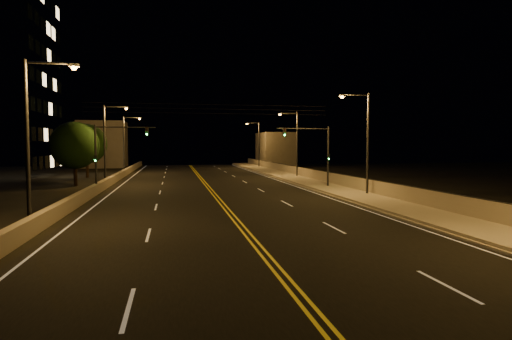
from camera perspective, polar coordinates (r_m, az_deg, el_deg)
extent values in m
plane|color=black|center=(10.90, 8.20, -19.04)|extent=(160.00, 160.00, 0.00)
cube|color=black|center=(29.98, -4.50, -4.58)|extent=(18.00, 120.00, 0.02)
cube|color=gray|center=(32.96, 14.54, -3.71)|extent=(3.60, 120.00, 0.30)
cube|color=gray|center=(32.22, 11.53, -3.97)|extent=(0.14, 120.00, 0.15)
cube|color=gray|center=(33.63, 17.09, -2.50)|extent=(0.30, 120.00, 1.00)
cube|color=gray|center=(30.43, -23.15, -3.94)|extent=(0.45, 120.00, 0.84)
cube|color=#6E645C|center=(84.60, 2.58, 2.77)|extent=(6.00, 10.00, 6.54)
cube|color=#6E645C|center=(83.83, -19.71, 3.22)|extent=(8.00, 8.00, 8.46)
cylinder|color=black|center=(33.59, 17.11, -1.60)|extent=(0.06, 120.00, 0.06)
cube|color=silver|center=(30.25, -20.96, -4.70)|extent=(0.12, 116.00, 0.00)
cube|color=silver|center=(32.10, 10.98, -4.08)|extent=(0.12, 116.00, 0.00)
cube|color=gold|center=(29.96, -4.79, -4.56)|extent=(0.12, 116.00, 0.00)
cube|color=gold|center=(30.00, -4.21, -4.55)|extent=(0.12, 116.00, 0.00)
cube|color=silver|center=(11.81, -16.66, -17.22)|extent=(0.12, 3.00, 0.00)
cube|color=silver|center=(20.46, -14.16, -8.37)|extent=(0.12, 3.00, 0.00)
cube|color=silver|center=(29.32, -13.19, -4.81)|extent=(0.12, 3.00, 0.00)
cube|color=silver|center=(38.25, -12.68, -2.91)|extent=(0.12, 3.00, 0.00)
cube|color=silver|center=(47.20, -12.36, -1.73)|extent=(0.12, 3.00, 0.00)
cube|color=silver|center=(56.17, -12.14, -0.92)|extent=(0.12, 3.00, 0.00)
cube|color=silver|center=(65.15, -11.99, -0.34)|extent=(0.12, 3.00, 0.00)
cube|color=silver|center=(74.13, -11.87, 0.10)|extent=(0.12, 3.00, 0.00)
cube|color=silver|center=(83.12, -11.78, 0.45)|extent=(0.12, 3.00, 0.00)
cube|color=silver|center=(14.13, 24.10, -13.91)|extent=(0.12, 3.00, 0.00)
cube|color=silver|center=(21.88, 10.32, -7.56)|extent=(0.12, 3.00, 0.00)
cube|color=silver|center=(30.33, 4.11, -4.46)|extent=(0.12, 3.00, 0.00)
cube|color=silver|center=(39.03, 0.66, -2.70)|extent=(0.12, 3.00, 0.00)
cube|color=silver|center=(47.83, -1.52, -1.58)|extent=(0.12, 3.00, 0.00)
cube|color=silver|center=(56.70, -3.01, -0.81)|extent=(0.12, 3.00, 0.00)
cube|color=silver|center=(65.61, -4.11, -0.25)|extent=(0.12, 3.00, 0.00)
cube|color=silver|center=(74.53, -4.94, 0.18)|extent=(0.12, 3.00, 0.00)
cube|color=silver|center=(83.48, -5.59, 0.52)|extent=(0.12, 3.00, 0.00)
cylinder|color=#2D2D33|center=(34.98, 14.68, 3.19)|extent=(0.20, 0.20, 8.21)
cylinder|color=#2D2D33|center=(34.74, 13.12, 9.74)|extent=(2.20, 0.12, 0.12)
cube|color=#2D2D33|center=(34.30, 11.42, 9.73)|extent=(0.50, 0.25, 0.14)
sphere|color=#FF9E2D|center=(34.29, 11.42, 9.57)|extent=(0.28, 0.28, 0.28)
cylinder|color=#2D2D33|center=(53.37, 5.50, 3.30)|extent=(0.20, 0.20, 8.21)
cylinder|color=#2D2D33|center=(53.21, 4.38, 7.57)|extent=(2.20, 0.12, 0.12)
cube|color=#2D2D33|center=(52.93, 3.22, 7.52)|extent=(0.50, 0.25, 0.14)
sphere|color=#FF9E2D|center=(52.92, 3.22, 7.42)|extent=(0.28, 0.28, 0.28)
cylinder|color=#2D2D33|center=(76.61, 0.41, 3.33)|extent=(0.20, 0.20, 8.21)
cylinder|color=#2D2D33|center=(76.50, -0.40, 6.30)|extent=(2.20, 0.12, 0.12)
cube|color=#2D2D33|center=(76.30, -1.22, 6.25)|extent=(0.50, 0.25, 0.14)
sphere|color=#FF9E2D|center=(76.30, -1.22, 6.18)|extent=(0.28, 0.28, 0.28)
cylinder|color=#2D2D33|center=(23.23, -28.20, 2.86)|extent=(0.20, 0.20, 8.21)
cylinder|color=#2D2D33|center=(23.26, -25.82, 12.72)|extent=(2.20, 0.12, 0.12)
cube|color=#2D2D33|center=(23.00, -23.10, 12.72)|extent=(0.50, 0.25, 0.14)
sphere|color=#FF9E2D|center=(22.98, -23.10, 12.47)|extent=(0.28, 0.28, 0.28)
cylinder|color=#2D2D33|center=(46.34, -19.53, 3.12)|extent=(0.20, 0.20, 8.21)
cylinder|color=#2D2D33|center=(46.36, -18.27, 8.04)|extent=(2.20, 0.12, 0.12)
cube|color=#2D2D33|center=(46.23, -16.90, 7.99)|extent=(0.50, 0.25, 0.14)
sphere|color=#FF9E2D|center=(46.22, -16.90, 7.86)|extent=(0.28, 0.28, 0.28)
cylinder|color=#2D2D33|center=(63.81, -17.19, 3.18)|extent=(0.20, 0.20, 8.21)
cylinder|color=#2D2D33|center=(63.83, -16.26, 6.75)|extent=(2.20, 0.12, 0.12)
cube|color=#2D2D33|center=(63.73, -15.27, 6.70)|extent=(0.50, 0.25, 0.14)
sphere|color=#FF9E2D|center=(63.73, -15.27, 6.61)|extent=(0.28, 0.28, 0.28)
cylinder|color=#2D2D33|center=(40.82, 9.58, 1.61)|extent=(0.18, 0.18, 5.87)
cylinder|color=#2D2D33|center=(40.03, 6.26, 5.52)|extent=(5.00, 0.10, 0.10)
cube|color=black|center=(39.53, 3.82, 5.05)|extent=(0.28, 0.18, 0.80)
sphere|color=#19FF4C|center=(39.42, 3.86, 4.69)|extent=(0.14, 0.14, 0.14)
cube|color=black|center=(40.68, 9.66, 1.70)|extent=(0.22, 0.14, 0.55)
cylinder|color=#2D2D33|center=(38.76, -20.58, 1.35)|extent=(0.18, 0.18, 5.87)
cylinder|color=#2D2D33|center=(38.44, -16.97, 5.48)|extent=(5.00, 0.10, 0.10)
cube|color=black|center=(38.28, -14.35, 5.01)|extent=(0.28, 0.18, 0.80)
sphere|color=#19FF4C|center=(38.17, -14.35, 4.64)|extent=(0.14, 0.14, 0.14)
cube|color=black|center=(38.61, -20.62, 1.45)|extent=(0.22, 0.14, 0.55)
cylinder|color=black|center=(39.25, -6.13, 7.51)|extent=(22.00, 0.03, 0.03)
cylinder|color=black|center=(39.28, -6.13, 8.09)|extent=(22.00, 0.03, 0.03)
cylinder|color=black|center=(39.32, -6.14, 8.68)|extent=(22.00, 0.03, 0.03)
cylinder|color=black|center=(47.27, -22.93, -0.55)|extent=(0.36, 0.36, 2.28)
sphere|color=black|center=(47.17, -23.01, 3.06)|extent=(4.81, 4.81, 4.81)
cylinder|color=black|center=(58.16, -21.59, 0.21)|extent=(0.36, 0.36, 2.37)
sphere|color=black|center=(58.09, -21.65, 3.27)|extent=(5.01, 5.01, 5.01)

